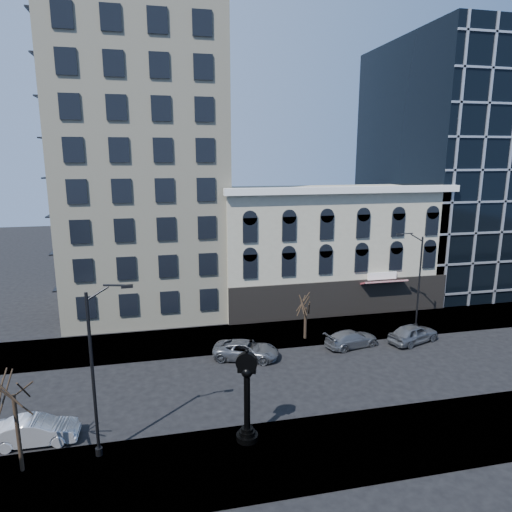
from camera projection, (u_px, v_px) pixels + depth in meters
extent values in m
plane|color=black|center=(240.00, 384.00, 31.10)|extent=(160.00, 160.00, 0.00)
cube|color=gray|center=(223.00, 338.00, 38.71)|extent=(160.00, 6.00, 0.12)
cube|color=gray|center=(269.00, 457.00, 23.46)|extent=(160.00, 6.00, 0.12)
cube|color=beige|center=(141.00, 116.00, 43.86)|extent=(15.00, 15.00, 38.00)
cube|color=#B0AB91|center=(324.00, 246.00, 47.61)|extent=(22.00, 10.00, 12.00)
cube|color=white|center=(347.00, 190.00, 41.32)|extent=(22.60, 0.80, 0.60)
cube|color=black|center=(342.00, 299.00, 43.70)|extent=(22.00, 0.30, 3.60)
cube|color=maroon|center=(384.00, 282.00, 43.68)|extent=(4.50, 1.18, 0.55)
cube|color=black|center=(468.00, 166.00, 54.91)|extent=(20.00, 20.00, 28.00)
cylinder|color=black|center=(247.00, 437.00, 24.78)|extent=(1.20, 1.20, 0.33)
cylinder|color=black|center=(247.00, 432.00, 24.72)|extent=(0.87, 0.87, 0.22)
cylinder|color=black|center=(247.00, 429.00, 24.68)|extent=(0.65, 0.65, 0.17)
cylinder|color=black|center=(247.00, 401.00, 24.33)|extent=(0.35, 0.35, 3.16)
sphere|color=black|center=(247.00, 372.00, 23.96)|extent=(0.61, 0.61, 0.61)
cube|color=black|center=(247.00, 370.00, 23.94)|extent=(1.00, 0.57, 0.27)
cylinder|color=black|center=(247.00, 363.00, 23.85)|extent=(1.18, 0.73, 1.13)
cylinder|color=white|center=(248.00, 364.00, 23.67)|extent=(0.91, 0.36, 0.96)
cylinder|color=white|center=(246.00, 361.00, 24.02)|extent=(0.91, 0.36, 0.96)
sphere|color=black|center=(247.00, 351.00, 23.71)|extent=(0.22, 0.22, 0.22)
cylinder|color=black|center=(93.00, 377.00, 22.60)|extent=(0.16, 0.16, 8.75)
cylinder|color=black|center=(99.00, 451.00, 23.50)|extent=(0.37, 0.37, 0.41)
cube|color=black|center=(128.00, 286.00, 22.15)|extent=(0.57, 0.26, 0.14)
cylinder|color=black|center=(419.00, 283.00, 40.00)|extent=(0.15, 0.15, 8.32)
cylinder|color=black|center=(416.00, 326.00, 40.85)|extent=(0.35, 0.35, 0.39)
cube|color=black|center=(401.00, 234.00, 39.38)|extent=(0.57, 0.40, 0.14)
cylinder|color=#312418|center=(18.00, 433.00, 21.97)|extent=(0.19, 0.19, 4.06)
cylinder|color=#312418|center=(305.00, 323.00, 38.35)|extent=(0.25, 0.25, 2.68)
imported|color=silver|center=(35.00, 431.00, 24.57)|extent=(4.45, 1.62, 1.46)
imported|color=#595B60|center=(246.00, 350.00, 34.85)|extent=(5.51, 3.89, 1.39)
imported|color=#595B60|center=(352.00, 339.00, 37.10)|extent=(4.89, 2.81, 1.33)
imported|color=#595B60|center=(413.00, 333.00, 37.89)|extent=(5.00, 3.27, 1.58)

